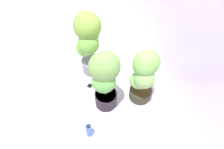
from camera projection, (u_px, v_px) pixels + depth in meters
ground_plane at (107, 86)px, 2.56m from camera, size 8.00×8.00×0.00m
mylar_back_wall at (185, 9)px, 1.94m from camera, size 3.20×0.01×2.00m
potted_plant_front_left at (88, 40)px, 2.30m from camera, size 0.46×0.38×0.93m
potted_plant_front_right at (105, 77)px, 2.00m from camera, size 0.46×0.38×0.86m
potted_plant_back_right at (143, 74)px, 2.11m from camera, size 0.46×0.37×0.78m
hygrometer_box at (90, 86)px, 2.54m from camera, size 0.11×0.11×0.03m
nutrient_bottle at (89, 130)px, 2.06m from camera, size 0.07×0.07×0.21m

